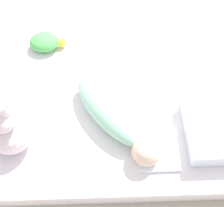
{
  "coord_description": "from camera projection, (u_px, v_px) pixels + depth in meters",
  "views": [
    {
      "loc": [
        -0.04,
        -0.77,
        1.45
      ],
      "look_at": [
        -0.01,
        -0.04,
        0.17
      ],
      "focal_mm": 50.0,
      "sensor_mm": 36.0,
      "label": 1
    }
  ],
  "objects": [
    {
      "name": "swaddled_baby",
      "position": [
        116.0,
        117.0,
        1.41
      ],
      "size": [
        0.42,
        0.5,
        0.13
      ],
      "rotation": [
        0.0,
        0.0,
        5.35
      ],
      "color": "#99D6B2",
      "rests_on": "bed_mattress"
    },
    {
      "name": "bunny_plush",
      "position": [
        9.0,
        131.0,
        1.32
      ],
      "size": [
        0.19,
        0.19,
        0.33
      ],
      "color": "silver",
      "rests_on": "bed_mattress"
    },
    {
      "name": "bed_mattress",
      "position": [
        114.0,
        107.0,
        1.59
      ],
      "size": [
        1.53,
        0.93,
        0.12
      ],
      "color": "white",
      "rests_on": "ground_plane"
    },
    {
      "name": "ground_plane",
      "position": [
        114.0,
        113.0,
        1.64
      ],
      "size": [
        12.0,
        12.0,
        0.0
      ],
      "primitive_type": "plane",
      "color": "#B2A893"
    },
    {
      "name": "turtle_plush",
      "position": [
        45.0,
        42.0,
        1.67
      ],
      "size": [
        0.19,
        0.13,
        0.08
      ],
      "color": "#51B756",
      "rests_on": "bed_mattress"
    },
    {
      "name": "burp_cloth",
      "position": [
        158.0,
        151.0,
        1.39
      ],
      "size": [
        0.18,
        0.19,
        0.02
      ],
      "color": "white",
      "rests_on": "bed_mattress"
    }
  ]
}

